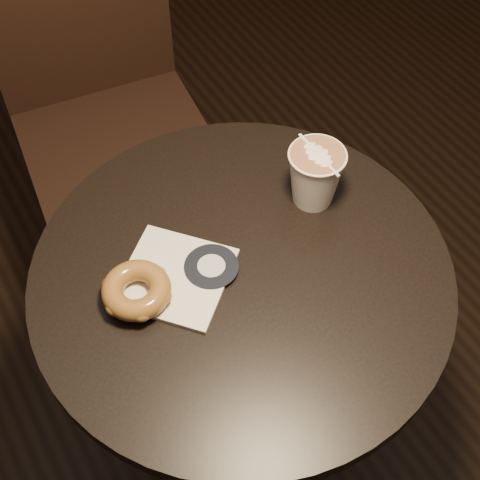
# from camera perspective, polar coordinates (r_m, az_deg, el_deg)

# --- Properties ---
(cafe_table) EXTENTS (0.70, 0.70, 0.75)m
(cafe_table) POSITION_cam_1_polar(r_m,az_deg,el_deg) (1.27, 0.12, -7.63)
(cafe_table) COLOR black
(cafe_table) RESTS_ON ground
(chair) EXTENTS (0.49, 0.49, 1.11)m
(chair) POSITION_cam_1_polar(r_m,az_deg,el_deg) (1.67, -12.12, 13.32)
(chair) COLOR black
(chair) RESTS_ON ground
(pastry_bag) EXTENTS (0.23, 0.23, 0.01)m
(pastry_bag) POSITION_cam_1_polar(r_m,az_deg,el_deg) (1.09, -5.55, -3.14)
(pastry_bag) COLOR silver
(pastry_bag) RESTS_ON cafe_table
(doughnut) EXTENTS (0.11, 0.11, 0.04)m
(doughnut) POSITION_cam_1_polar(r_m,az_deg,el_deg) (1.06, -8.83, -4.25)
(doughnut) COLOR brown
(doughnut) RESTS_ON pastry_bag
(latte_cup) EXTENTS (0.10, 0.10, 0.11)m
(latte_cup) POSITION_cam_1_polar(r_m,az_deg,el_deg) (1.16, 6.40, 5.38)
(latte_cup) COLOR white
(latte_cup) RESTS_ON cafe_table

